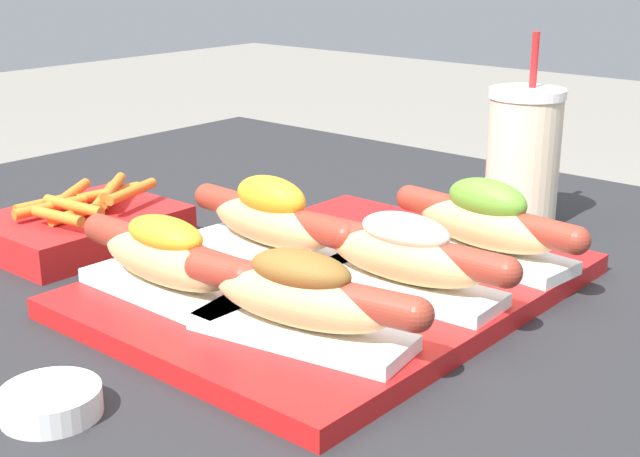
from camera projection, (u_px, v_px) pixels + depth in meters
name	position (u px, v px, depth m)	size (l,w,h in m)	color
serving_tray	(337.00, 284.00, 0.81)	(0.43, 0.33, 0.02)	red
hot_dog_0	(301.00, 298.00, 0.66)	(0.09, 0.21, 0.07)	white
hot_dog_1	(404.00, 256.00, 0.75)	(0.07, 0.21, 0.07)	white
hot_dog_2	(486.00, 224.00, 0.83)	(0.08, 0.21, 0.08)	white
hot_dog_3	(166.00, 259.00, 0.74)	(0.06, 0.21, 0.07)	white
hot_dog_4	(271.00, 221.00, 0.84)	(0.07, 0.21, 0.08)	white
sauce_bowl	(51.00, 401.00, 0.60)	(0.07, 0.07, 0.02)	white
drink_cup	(523.00, 157.00, 0.99)	(0.08, 0.08, 0.21)	beige
fries_basket	(81.00, 226.00, 0.94)	(0.19, 0.15, 0.06)	red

